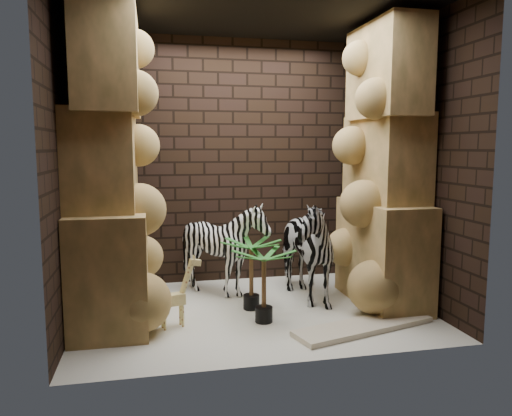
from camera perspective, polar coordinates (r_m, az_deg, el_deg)
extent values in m
plane|color=silver|center=(5.12, -0.23, -12.03)|extent=(3.50, 3.50, 0.00)
plane|color=black|center=(5.01, -0.24, 22.43)|extent=(3.50, 3.50, 0.00)
plane|color=black|center=(6.06, -2.70, 5.44)|extent=(3.50, 0.00, 3.50)
plane|color=black|center=(3.62, 3.88, 4.27)|extent=(3.50, 0.00, 3.50)
plane|color=black|center=(4.79, -21.25, 4.50)|extent=(0.00, 3.00, 3.00)
plane|color=black|center=(5.47, 18.07, 4.91)|extent=(0.00, 3.00, 3.00)
imported|color=white|center=(5.35, 5.05, -3.75)|extent=(0.76, 1.21, 1.34)
imported|color=white|center=(5.51, -3.73, -5.29)|extent=(0.88, 1.09, 0.99)
cube|color=beige|center=(4.75, 12.59, -13.43)|extent=(1.45, 0.70, 0.05)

